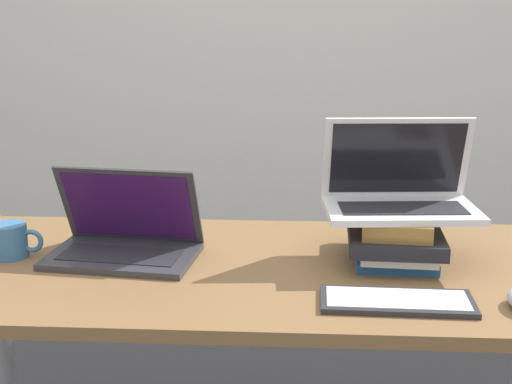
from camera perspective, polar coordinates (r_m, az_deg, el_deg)
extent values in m
cube|color=silver|center=(3.25, 1.55, 14.94)|extent=(8.00, 0.05, 2.70)
cube|color=brown|center=(1.71, -0.33, -6.32)|extent=(1.63, 0.71, 0.03)
cylinder|color=gray|center=(2.30, -19.41, -11.61)|extent=(0.05, 0.05, 0.72)
cube|color=#333338|center=(1.77, -10.64, -5.08)|extent=(0.38, 0.26, 0.02)
cube|color=#232328|center=(1.75, -10.80, -4.95)|extent=(0.30, 0.15, 0.00)
cube|color=#333338|center=(1.79, -10.07, -1.07)|extent=(0.36, 0.14, 0.21)
cube|color=#381451|center=(1.79, -10.12, -1.16)|extent=(0.32, 0.12, 0.18)
cube|color=#235693|center=(1.76, 11.04, -4.98)|extent=(0.20, 0.22, 0.03)
cube|color=white|center=(1.75, 11.17, -4.30)|extent=(0.19, 0.25, 0.02)
cube|color=black|center=(1.74, 11.00, -3.40)|extent=(0.23, 0.29, 0.03)
cube|color=olive|center=(1.74, 11.09, -2.22)|extent=(0.18, 0.26, 0.04)
cube|color=silver|center=(1.72, 11.52, -1.44)|extent=(0.37, 0.24, 0.02)
cube|color=#232328|center=(1.71, 11.63, -1.27)|extent=(0.30, 0.13, 0.00)
cube|color=silver|center=(1.77, 11.18, 2.70)|extent=(0.36, 0.09, 0.21)
cube|color=black|center=(1.76, 11.21, 2.63)|extent=(0.32, 0.08, 0.18)
cube|color=#28282D|center=(1.52, 11.22, -8.59)|extent=(0.32, 0.14, 0.01)
cube|color=silver|center=(1.52, 11.23, -8.35)|extent=(0.29, 0.11, 0.00)
cylinder|color=teal|center=(1.84, -19.12, -3.69)|extent=(0.09, 0.09, 0.08)
torus|color=teal|center=(1.82, -17.52, -3.76)|extent=(0.06, 0.01, 0.06)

